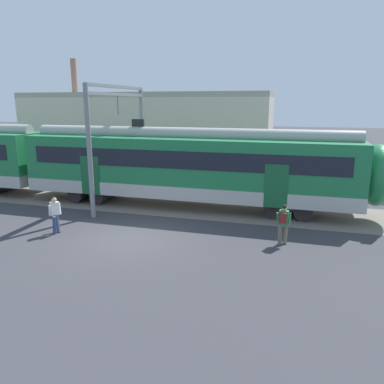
# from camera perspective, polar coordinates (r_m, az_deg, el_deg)

# --- Properties ---
(ground_plane) EXTENTS (160.00, 160.00, 0.00)m
(ground_plane) POSITION_cam_1_polar(r_m,az_deg,el_deg) (16.11, -9.54, -7.11)
(ground_plane) COLOR #38383D
(track_bed) EXTENTS (80.00, 4.40, 0.01)m
(track_bed) POSITION_cam_1_polar(r_m,az_deg,el_deg) (26.16, -24.72, -0.15)
(track_bed) COLOR slate
(track_bed) RESTS_ON ground
(commuter_train) EXTENTS (38.05, 3.07, 4.73)m
(commuter_train) POSITION_cam_1_polar(r_m,az_deg,el_deg) (24.22, -20.76, 4.63)
(commuter_train) COLOR #B7B7B2
(commuter_train) RESTS_ON ground
(pedestrian_white) EXTENTS (0.44, 0.68, 1.67)m
(pedestrian_white) POSITION_cam_1_polar(r_m,az_deg,el_deg) (17.36, -20.16, -2.91)
(pedestrian_white) COLOR navy
(pedestrian_white) RESTS_ON ground
(pedestrian_green) EXTENTS (0.59, 0.62, 1.67)m
(pedestrian_green) POSITION_cam_1_polar(r_m,az_deg,el_deg) (15.48, 13.77, -4.30)
(pedestrian_green) COLOR #6B6051
(pedestrian_green) RESTS_ON ground
(catenary_gantry) EXTENTS (0.24, 6.64, 6.53)m
(catenary_gantry) POSITION_cam_1_polar(r_m,az_deg,el_deg) (21.57, -11.10, 9.77)
(catenary_gantry) COLOR gray
(catenary_gantry) RESTS_ON ground
(background_building) EXTENTS (20.74, 5.00, 9.20)m
(background_building) POSITION_cam_1_polar(r_m,az_deg,el_deg) (31.76, -7.38, 9.02)
(background_building) COLOR beige
(background_building) RESTS_ON ground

